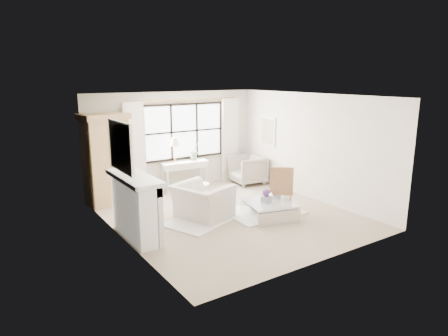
{
  "coord_description": "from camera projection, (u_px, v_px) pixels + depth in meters",
  "views": [
    {
      "loc": [
        -4.9,
        -7.1,
        3.13
      ],
      "look_at": [
        -0.04,
        0.2,
        1.08
      ],
      "focal_mm": 32.0,
      "sensor_mm": 36.0,
      "label": 1
    }
  ],
  "objects": [
    {
      "name": "art_frame",
      "position": [
        268.0,
        131.0,
        11.47
      ],
      "size": [
        0.04,
        0.62,
        0.82
      ],
      "primitive_type": "cube",
      "color": "white",
      "rests_on": "wall_right"
    },
    {
      "name": "curtain_right",
      "position": [
        230.0,
        140.0,
        11.95
      ],
      "size": [
        0.55,
        0.1,
        2.47
      ],
      "primitive_type": "cube",
      "color": "silver",
      "rests_on": "ground"
    },
    {
      "name": "wall_front",
      "position": [
        325.0,
        186.0,
        6.57
      ],
      "size": [
        5.0,
        0.0,
        5.0
      ],
      "primitive_type": "plane",
      "rotation": [
        -1.57,
        0.0,
        0.0
      ],
      "color": "silver",
      "rests_on": "ground"
    },
    {
      "name": "console_lamp",
      "position": [
        175.0,
        142.0,
        10.76
      ],
      "size": [
        0.28,
        0.28,
        0.69
      ],
      "color": "#C99045",
      "rests_on": "console_table"
    },
    {
      "name": "wall_right",
      "position": [
        311.0,
        147.0,
        10.15
      ],
      "size": [
        0.0,
        5.5,
        5.5
      ],
      "primitive_type": "plane",
      "rotation": [
        1.57,
        0.0,
        -1.57
      ],
      "color": "silver",
      "rests_on": "ground"
    },
    {
      "name": "coffee_table",
      "position": [
        269.0,
        210.0,
        8.91
      ],
      "size": [
        1.21,
        1.21,
        0.38
      ],
      "rotation": [
        0.0,
        0.0,
        -0.25
      ],
      "color": "silver",
      "rests_on": "floor"
    },
    {
      "name": "fireplace",
      "position": [
        134.0,
        206.0,
        7.74
      ],
      "size": [
        0.58,
        1.66,
        1.26
      ],
      "color": "silver",
      "rests_on": "ground"
    },
    {
      "name": "rug_left",
      "position": [
        201.0,
        220.0,
        8.8
      ],
      "size": [
        1.86,
        1.6,
        0.03
      ],
      "primitive_type": "cube",
      "rotation": [
        0.0,
        0.0,
        0.37
      ],
      "color": "white",
      "rests_on": "floor"
    },
    {
      "name": "window_pane",
      "position": [
        184.0,
        131.0,
        11.12
      ],
      "size": [
        2.4,
        0.02,
        1.5
      ],
      "primitive_type": "cube",
      "color": "white",
      "rests_on": "wall_back"
    },
    {
      "name": "curtain_rod",
      "position": [
        184.0,
        100.0,
        10.88
      ],
      "size": [
        3.3,
        0.04,
        0.04
      ],
      "primitive_type": "cylinder",
      "rotation": [
        0.0,
        1.57,
        0.0
      ],
      "color": "#AE7C3C",
      "rests_on": "wall_back"
    },
    {
      "name": "coffee_vase",
      "position": [
        272.0,
        195.0,
        9.1
      ],
      "size": [
        0.16,
        0.16,
        0.15
      ],
      "primitive_type": "imported",
      "rotation": [
        0.0,
        0.0,
        0.11
      ],
      "color": "silver",
      "rests_on": "coffee_table"
    },
    {
      "name": "wall_left",
      "position": [
        121.0,
        173.0,
        7.46
      ],
      "size": [
        0.0,
        5.5,
        5.5
      ],
      "primitive_type": "plane",
      "rotation": [
        1.57,
        0.0,
        1.57
      ],
      "color": "silver",
      "rests_on": "ground"
    },
    {
      "name": "rug_right",
      "position": [
        263.0,
        212.0,
        9.32
      ],
      "size": [
        1.75,
        1.35,
        0.03
      ],
      "primitive_type": "cube",
      "rotation": [
        0.0,
        0.0,
        -0.04
      ],
      "color": "white",
      "rests_on": "floor"
    },
    {
      "name": "mantel_lamp",
      "position": [
        127.0,
        153.0,
        7.74
      ],
      "size": [
        0.22,
        0.22,
        0.51
      ],
      "color": "black",
      "rests_on": "fireplace"
    },
    {
      "name": "floor",
      "position": [
        230.0,
        216.0,
        9.11
      ],
      "size": [
        5.5,
        5.5,
        0.0
      ],
      "primitive_type": "plane",
      "color": "tan",
      "rests_on": "ground"
    },
    {
      "name": "pillar_candle",
      "position": [
        283.0,
        198.0,
        8.92
      ],
      "size": [
        0.09,
        0.09,
        0.12
      ],
      "primitive_type": "cylinder",
      "color": "white",
      "rests_on": "coffee_table"
    },
    {
      "name": "ceiling",
      "position": [
        231.0,
        96.0,
        8.5
      ],
      "size": [
        5.5,
        5.5,
        0.0
      ],
      "primitive_type": "plane",
      "rotation": [
        3.14,
        0.0,
        0.0
      ],
      "color": "white",
      "rests_on": "ground"
    },
    {
      "name": "planter_box",
      "position": [
        266.0,
        199.0,
        8.83
      ],
      "size": [
        0.22,
        0.22,
        0.13
      ],
      "primitive_type": "cube",
      "rotation": [
        0.0,
        0.0,
        0.25
      ],
      "color": "gray",
      "rests_on": "coffee_table"
    },
    {
      "name": "mirror_frame",
      "position": [
        121.0,
        147.0,
        7.36
      ],
      "size": [
        0.05,
        1.15,
        0.95
      ],
      "primitive_type": "cube",
      "color": "white",
      "rests_on": "wall_left"
    },
    {
      "name": "art_canvas",
      "position": [
        267.0,
        131.0,
        11.46
      ],
      "size": [
        0.01,
        0.52,
        0.72
      ],
      "primitive_type": "cube",
      "color": "#B7A58E",
      "rests_on": "wall_right"
    },
    {
      "name": "club_armchair",
      "position": [
        202.0,
        201.0,
        8.89
      ],
      "size": [
        1.35,
        1.45,
        0.77
      ],
      "primitive_type": "imported",
      "rotation": [
        0.0,
        0.0,
        1.89
      ],
      "color": "beige",
      "rests_on": "floor"
    },
    {
      "name": "mirror_glass",
      "position": [
        122.0,
        147.0,
        7.38
      ],
      "size": [
        0.02,
        1.0,
        0.8
      ],
      "primitive_type": "cube",
      "color": "silver",
      "rests_on": "wall_left"
    },
    {
      "name": "orchid_plant",
      "position": [
        194.0,
        151.0,
        11.17
      ],
      "size": [
        0.32,
        0.28,
        0.5
      ],
      "primitive_type": "imported",
      "rotation": [
        0.0,
        0.0,
        0.23
      ],
      "color": "#637D53",
      "rests_on": "console_table"
    },
    {
      "name": "console_table",
      "position": [
        185.0,
        175.0,
        11.13
      ],
      "size": [
        1.34,
        0.57,
        0.8
      ],
      "rotation": [
        0.0,
        0.0,
        -0.1
      ],
      "color": "white",
      "rests_on": "floor"
    },
    {
      "name": "window_frame",
      "position": [
        184.0,
        131.0,
        11.12
      ],
      "size": [
        2.5,
        0.04,
        1.5
      ],
      "primitive_type": null,
      "color": "black",
      "rests_on": "wall_back"
    },
    {
      "name": "french_chair",
      "position": [
        281.0,
        198.0,
        9.37
      ],
      "size": [
        0.68,
        0.68,
        1.08
      ],
      "rotation": [
        0.0,
        0.0,
        2.37
      ],
      "color": "#A16B43",
      "rests_on": "floor"
    },
    {
      "name": "armoire",
      "position": [
        106.0,
        159.0,
        9.72
      ],
      "size": [
        1.21,
        0.86,
        2.24
      ],
      "rotation": [
        0.0,
        0.0,
        0.15
      ],
      "color": "tan",
      "rests_on": "floor"
    },
    {
      "name": "curtain_left",
      "position": [
        135.0,
        150.0,
        10.33
      ],
      "size": [
        0.55,
        0.1,
        2.47
      ],
      "primitive_type": "cube",
      "color": "white",
      "rests_on": "ground"
    },
    {
      "name": "wingback_chair",
      "position": [
        248.0,
        170.0,
        11.73
      ],
      "size": [
        1.0,
        0.98,
        0.82
      ],
      "primitive_type": "imported",
      "rotation": [
        0.0,
        0.0,
        -1.69
      ],
      "color": "#A09687",
      "rests_on": "floor"
    },
    {
      "name": "side_table",
      "position": [
        201.0,
        190.0,
        9.93
      ],
      "size": [
        0.4,
        0.4,
        0.51
      ],
      "color": "silver",
      "rests_on": "floor"
    },
    {
      "name": "wall_back",
      "position": [
        174.0,
        141.0,
        11.04
      ],
      "size": [
        5.0,
        0.0,
        5.0
      ],
      "primitive_type": "plane",
      "rotation": [
        1.57,
        0.0,
        0.0
      ],
      "color": "beige",
      "rests_on": "ground"
    },
    {
      "name": "planter_flowers",
      "position": [
        266.0,
        193.0,
        8.79
      ],
      "size": [
        0.17,
        0.17,
        0.17
      ],
      "primitive_type": "sphere",
      "color": "#542B6C",
      "rests_on": "planter_box"
    }
  ]
}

